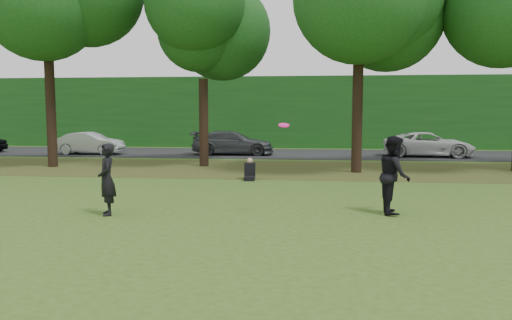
# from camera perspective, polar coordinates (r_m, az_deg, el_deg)

# --- Properties ---
(ground) EXTENTS (120.00, 120.00, 0.00)m
(ground) POSITION_cam_1_polar(r_m,az_deg,el_deg) (9.88, -6.35, -9.98)
(ground) COLOR #335119
(ground) RESTS_ON ground
(leaf_litter) EXTENTS (60.00, 7.00, 0.01)m
(leaf_litter) POSITION_cam_1_polar(r_m,az_deg,el_deg) (22.52, 1.03, -1.04)
(leaf_litter) COLOR #4C421B
(leaf_litter) RESTS_ON ground
(street) EXTENTS (70.00, 7.00, 0.02)m
(street) POSITION_cam_1_polar(r_m,az_deg,el_deg) (30.45, 2.47, 0.75)
(street) COLOR black
(street) RESTS_ON ground
(far_hedge) EXTENTS (70.00, 3.00, 5.00)m
(far_hedge) POSITION_cam_1_polar(r_m,az_deg,el_deg) (36.33, 3.17, 5.49)
(far_hedge) COLOR #154B18
(far_hedge) RESTS_ON ground
(player_left) EXTENTS (0.69, 0.79, 1.83)m
(player_left) POSITION_cam_1_polar(r_m,az_deg,el_deg) (13.20, -16.68, -2.14)
(player_left) COLOR black
(player_left) RESTS_ON ground
(player_right) EXTENTS (0.81, 1.02, 2.01)m
(player_right) POSITION_cam_1_polar(r_m,az_deg,el_deg) (13.30, 15.52, -1.64)
(player_right) COLOR black
(player_right) RESTS_ON ground
(parked_cars) EXTENTS (39.61, 2.81, 1.44)m
(parked_cars) POSITION_cam_1_polar(r_m,az_deg,el_deg) (29.26, 1.41, 1.93)
(parked_cars) COLOR black
(parked_cars) RESTS_ON street
(frisbee) EXTENTS (0.38, 0.36, 0.14)m
(frisbee) POSITION_cam_1_polar(r_m,az_deg,el_deg) (12.39, 3.20, 3.98)
(frisbee) COLOR #EA137F
(frisbee) RESTS_ON ground
(seated_person) EXTENTS (0.47, 0.76, 0.83)m
(seated_person) POSITION_cam_1_polar(r_m,az_deg,el_deg) (19.13, -0.72, -1.33)
(seated_person) COLOR black
(seated_person) RESTS_ON ground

